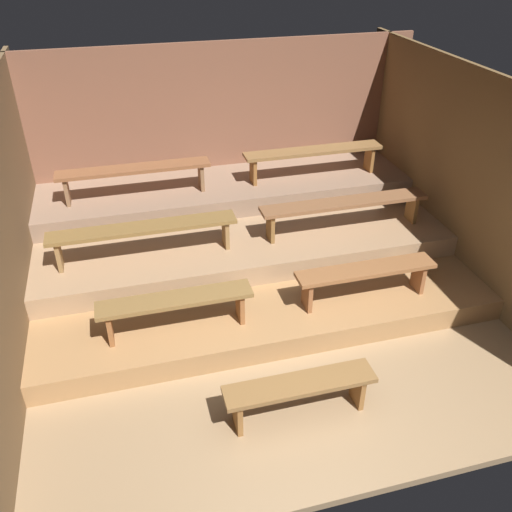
{
  "coord_description": "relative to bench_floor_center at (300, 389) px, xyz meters",
  "views": [
    {
      "loc": [
        -1.44,
        -2.81,
        4.04
      ],
      "look_at": [
        -0.02,
        2.47,
        0.6
      ],
      "focal_mm": 37.97,
      "sensor_mm": 36.0,
      "label": 1
    }
  ],
  "objects": [
    {
      "name": "ground",
      "position": [
        0.12,
        1.88,
        -0.37
      ],
      "size": [
        6.08,
        5.64,
        0.08
      ],
      "primitive_type": "cube",
      "color": "#8F7250"
    },
    {
      "name": "wall_back",
      "position": [
        0.12,
        4.34,
        0.97
      ],
      "size": [
        6.08,
        0.06,
        2.6
      ],
      "primitive_type": "cube",
      "color": "brown",
      "rests_on": "ground"
    },
    {
      "name": "wall_left",
      "position": [
        -2.55,
        1.88,
        0.97
      ],
      "size": [
        0.06,
        5.64,
        2.6
      ],
      "primitive_type": "cube",
      "color": "brown",
      "rests_on": "ground"
    },
    {
      "name": "wall_right",
      "position": [
        2.79,
        1.88,
        0.97
      ],
      "size": [
        0.06,
        5.64,
        2.6
      ],
      "primitive_type": "cube",
      "color": "brown",
      "rests_on": "ground"
    },
    {
      "name": "platform_lower",
      "position": [
        0.12,
        2.53,
        -0.2
      ],
      "size": [
        5.28,
        3.56,
        0.26
      ],
      "primitive_type": "cube",
      "color": "#9B7046",
      "rests_on": "ground"
    },
    {
      "name": "platform_middle",
      "position": [
        0.12,
        3.05,
        0.07
      ],
      "size": [
        5.28,
        2.52,
        0.26
      ],
      "primitive_type": "cube",
      "color": "#9C7A58",
      "rests_on": "platform_lower"
    },
    {
      "name": "platform_upper",
      "position": [
        0.12,
        3.67,
        0.33
      ],
      "size": [
        5.28,
        1.27,
        0.26
      ],
      "primitive_type": "cube",
      "color": "#896C56",
      "rests_on": "platform_middle"
    },
    {
      "name": "bench_floor_center",
      "position": [
        0.0,
        0.0,
        0.0
      ],
      "size": [
        1.43,
        0.3,
        0.42
      ],
      "color": "brown",
      "rests_on": "ground"
    },
    {
      "name": "bench_lower_left",
      "position": [
        -0.96,
        1.23,
        0.27
      ],
      "size": [
        1.63,
        0.3,
        0.42
      ],
      "color": "brown",
      "rests_on": "platform_lower"
    },
    {
      "name": "bench_lower_right",
      "position": [
        1.2,
        1.23,
        0.27
      ],
      "size": [
        1.63,
        0.3,
        0.42
      ],
      "color": "brown",
      "rests_on": "platform_lower"
    },
    {
      "name": "bench_middle_left",
      "position": [
        -1.16,
        2.38,
        0.55
      ],
      "size": [
        2.22,
        0.3,
        0.42
      ],
      "color": "brown",
      "rests_on": "platform_middle"
    },
    {
      "name": "bench_middle_right",
      "position": [
        1.4,
        2.38,
        0.55
      ],
      "size": [
        2.22,
        0.3,
        0.42
      ],
      "color": "brown",
      "rests_on": "platform_middle"
    },
    {
      "name": "bench_upper_left",
      "position": [
        -1.15,
        3.55,
        0.81
      ],
      "size": [
        2.03,
        0.3,
        0.42
      ],
      "color": "brown",
      "rests_on": "platform_upper"
    },
    {
      "name": "bench_upper_right",
      "position": [
        1.39,
        3.55,
        0.81
      ],
      "size": [
        2.03,
        0.3,
        0.42
      ],
      "color": "brown",
      "rests_on": "platform_upper"
    }
  ]
}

